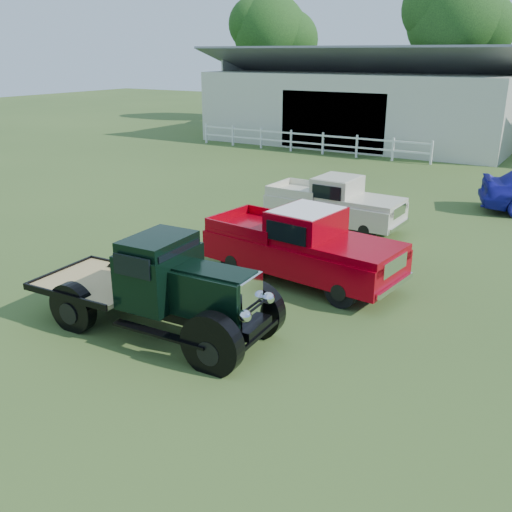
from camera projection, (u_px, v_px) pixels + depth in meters
The scene contains 8 objects.
ground at pixel (219, 316), 12.26m from camera, with size 120.00×120.00×0.00m, color #395323.
shed_left at pixel (365, 96), 35.62m from camera, with size 18.80×10.20×5.60m, color #AAAE98, non-canonical shape.
fence_rail at pixel (307, 142), 32.04m from camera, with size 14.20×0.16×1.20m, color white, non-canonical shape.
tree_a at pixel (270, 54), 45.83m from camera, with size 6.30×6.30×10.50m, color black, non-canonical shape.
tree_b at pixel (451, 46), 39.56m from camera, with size 6.90×6.90×11.50m, color black, non-canonical shape.
vintage_flatbed at pixel (156, 284), 11.30m from camera, with size 5.11×2.02×2.02m, color black, non-canonical shape.
red_pickup at pixel (302, 244), 13.93m from camera, with size 5.08×1.95×1.85m, color #96000E, non-canonical shape.
white_pickup at pixel (334, 203), 18.17m from camera, with size 4.48×1.74×1.65m, color beige, non-canonical shape.
Camera 1 is at (6.49, -9.04, 5.35)m, focal length 40.00 mm.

